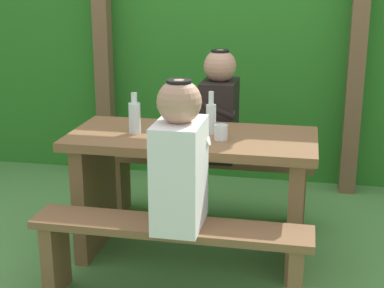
# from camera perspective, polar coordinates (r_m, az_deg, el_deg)

# --- Properties ---
(ground_plane) EXTENTS (12.00, 12.00, 0.00)m
(ground_plane) POSITION_cam_1_polar(r_m,az_deg,el_deg) (3.52, 0.00, -10.87)
(ground_plane) COLOR #4E8941
(hedge_backdrop) EXTENTS (6.40, 0.84, 2.12)m
(hedge_backdrop) POSITION_cam_1_polar(r_m,az_deg,el_deg) (4.97, 4.24, 10.03)
(hedge_backdrop) COLOR #297320
(hedge_backdrop) RESTS_ON ground_plane
(pergola_post_left) EXTENTS (0.12, 0.12, 2.12)m
(pergola_post_left) POSITION_cam_1_polar(r_m,az_deg,el_deg) (4.64, -8.85, 9.39)
(pergola_post_left) COLOR brown
(pergola_post_left) RESTS_ON ground_plane
(pergola_post_right) EXTENTS (0.12, 0.12, 2.12)m
(pergola_post_right) POSITION_cam_1_polar(r_m,az_deg,el_deg) (4.37, 16.12, 8.52)
(pergola_post_right) COLOR brown
(pergola_post_right) RESTS_ON ground_plane
(picnic_table) EXTENTS (1.40, 0.64, 0.75)m
(picnic_table) POSITION_cam_1_polar(r_m,az_deg,el_deg) (3.32, 0.00, -3.06)
(picnic_table) COLOR brown
(picnic_table) RESTS_ON ground_plane
(bench_near) EXTENTS (1.40, 0.24, 0.44)m
(bench_near) POSITION_cam_1_polar(r_m,az_deg,el_deg) (2.90, -2.17, -10.18)
(bench_near) COLOR brown
(bench_near) RESTS_ON ground_plane
(bench_far) EXTENTS (1.40, 0.24, 0.44)m
(bench_far) POSITION_cam_1_polar(r_m,az_deg,el_deg) (3.89, 1.59, -3.04)
(bench_far) COLOR brown
(bench_far) RESTS_ON ground_plane
(person_white_shirt) EXTENTS (0.25, 0.35, 0.72)m
(person_white_shirt) POSITION_cam_1_polar(r_m,az_deg,el_deg) (2.72, -1.23, -1.60)
(person_white_shirt) COLOR white
(person_white_shirt) RESTS_ON bench_near
(person_black_coat) EXTENTS (0.25, 0.35, 0.72)m
(person_black_coat) POSITION_cam_1_polar(r_m,az_deg,el_deg) (3.74, 2.73, 3.48)
(person_black_coat) COLOR black
(person_black_coat) RESTS_ON bench_far
(drinking_glass) EXTENTS (0.08, 0.08, 0.09)m
(drinking_glass) POSITION_cam_1_polar(r_m,az_deg,el_deg) (3.14, 2.89, 1.17)
(drinking_glass) COLOR silver
(drinking_glass) RESTS_ON picnic_table
(bottle_left) EXTENTS (0.07, 0.07, 0.24)m
(bottle_left) POSITION_cam_1_polar(r_m,az_deg,el_deg) (3.26, -5.73, 2.72)
(bottle_left) COLOR silver
(bottle_left) RESTS_ON picnic_table
(bottle_right) EXTENTS (0.06, 0.06, 0.24)m
(bottle_right) POSITION_cam_1_polar(r_m,az_deg,el_deg) (3.24, 1.90, 2.70)
(bottle_right) COLOR silver
(bottle_right) RESTS_ON picnic_table
(cell_phone) EXTENTS (0.13, 0.16, 0.01)m
(cell_phone) POSITION_cam_1_polar(r_m,az_deg,el_deg) (3.33, -2.92, 1.44)
(cell_phone) COLOR silver
(cell_phone) RESTS_ON picnic_table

